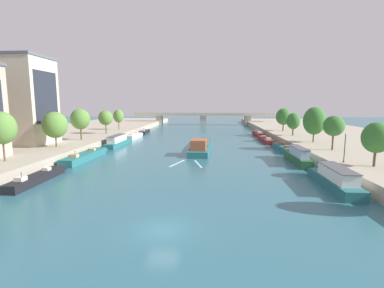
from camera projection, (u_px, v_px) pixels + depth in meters
name	position (u px, v px, depth m)	size (l,w,h in m)	color
ground_plane	(163.00, 230.00, 22.68)	(400.00, 400.00, 0.00)	#2D6070
quay_left	(59.00, 136.00, 79.46)	(36.00, 170.00, 1.81)	#A89E89
quay_right	(344.00, 139.00, 74.27)	(36.00, 170.00, 1.81)	#A89E89
barge_midriver	(201.00, 146.00, 61.49)	(4.76, 22.81, 3.17)	#23666B
wake_behind_barge	(187.00, 164.00, 47.72)	(5.60, 5.99, 0.03)	#A0CCD6
moored_boat_left_far	(37.00, 178.00, 36.45)	(1.87, 11.51, 2.16)	black
moored_boat_left_midway	(85.00, 156.00, 51.26)	(2.80, 14.73, 2.31)	#23666B
moored_boat_left_upstream	(118.00, 141.00, 68.24)	(2.62, 14.13, 2.60)	#23666B
moored_boat_left_downstream	(134.00, 136.00, 82.94)	(2.58, 11.15, 2.32)	silver
moored_boat_left_second	(144.00, 132.00, 97.07)	(2.55, 11.04, 2.10)	black
moored_boat_right_near	(335.00, 179.00, 33.91)	(2.65, 12.27, 2.64)	#23666B
moored_boat_right_end	(298.00, 156.00, 47.87)	(1.87, 11.16, 2.85)	#235633
moored_boat_right_gap_after	(283.00, 148.00, 60.53)	(2.41, 10.88, 2.28)	#23666B
moored_boat_right_far	(266.00, 140.00, 75.01)	(2.19, 13.12, 2.13)	maroon
moored_boat_right_downstream	(258.00, 134.00, 88.68)	(2.15, 10.78, 2.36)	maroon
tree_left_third	(2.00, 128.00, 40.15)	(3.92, 3.92, 7.21)	brown
tree_left_midway	(55.00, 125.00, 53.81)	(4.64, 4.64, 6.78)	brown
tree_left_second	(80.00, 119.00, 64.49)	(4.33, 4.33, 7.15)	brown
tree_left_nearest	(106.00, 118.00, 78.04)	(3.91, 3.91, 6.45)	brown
tree_left_distant	(119.00, 116.00, 90.48)	(3.32, 3.32, 6.44)	brown
tree_right_end_of_row	(376.00, 138.00, 36.93)	(3.62, 3.62, 5.91)	brown
tree_right_third	(334.00, 126.00, 50.19)	(3.63, 3.63, 6.18)	brown
tree_right_nearest	(314.00, 121.00, 60.42)	(4.66, 4.66, 7.63)	brown
tree_right_past_mid	(293.00, 121.00, 73.47)	(3.47, 3.47, 5.94)	brown
tree_right_distant	(284.00, 117.00, 86.35)	(4.64, 4.64, 6.93)	brown
lamppost_right_bank	(345.00, 146.00, 39.79)	(0.28, 0.28, 4.18)	black
building_left_corner	(18.00, 101.00, 57.42)	(12.63, 10.09, 17.85)	beige
bridge_far	(203.00, 117.00, 134.02)	(66.11, 4.40, 5.84)	#ADA899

